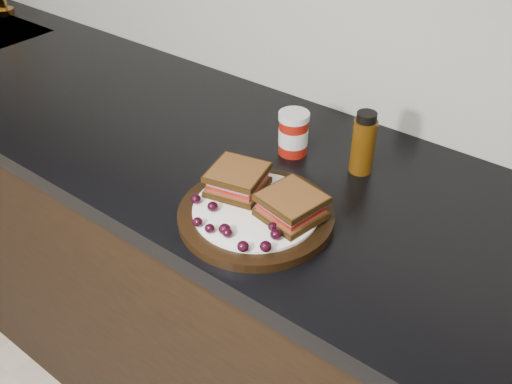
% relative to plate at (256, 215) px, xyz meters
% --- Properties ---
extents(base_cabinets, '(3.96, 0.58, 0.86)m').
position_rel_plate_xyz_m(base_cabinets, '(-0.27, 0.14, -0.48)').
color(base_cabinets, black).
rests_on(base_cabinets, ground_plane).
extents(countertop, '(3.98, 0.60, 0.04)m').
position_rel_plate_xyz_m(countertop, '(-0.27, 0.14, -0.03)').
color(countertop, black).
rests_on(countertop, base_cabinets).
extents(plate, '(0.28, 0.28, 0.02)m').
position_rel_plate_xyz_m(plate, '(0.00, 0.00, 0.00)').
color(plate, black).
rests_on(plate, countertop).
extents(sandwich_left, '(0.12, 0.12, 0.04)m').
position_rel_plate_xyz_m(sandwich_left, '(-0.06, 0.02, 0.04)').
color(sandwich_left, brown).
rests_on(sandwich_left, plate).
extents(sandwich_right, '(0.11, 0.11, 0.04)m').
position_rel_plate_xyz_m(sandwich_right, '(0.06, 0.02, 0.04)').
color(sandwich_right, brown).
rests_on(sandwich_right, plate).
extents(grape_0, '(0.02, 0.02, 0.02)m').
position_rel_plate_xyz_m(grape_0, '(-0.09, -0.05, 0.02)').
color(grape_0, black).
rests_on(grape_0, plate).
extents(grape_1, '(0.02, 0.02, 0.02)m').
position_rel_plate_xyz_m(grape_1, '(-0.06, -0.05, 0.02)').
color(grape_1, black).
rests_on(grape_1, plate).
extents(grape_2, '(0.02, 0.02, 0.02)m').
position_rel_plate_xyz_m(grape_2, '(-0.05, -0.10, 0.02)').
color(grape_2, black).
rests_on(grape_2, plate).
extents(grape_3, '(0.02, 0.02, 0.02)m').
position_rel_plate_xyz_m(grape_3, '(-0.02, -0.10, 0.02)').
color(grape_3, black).
rests_on(grape_3, plate).
extents(grape_4, '(0.02, 0.02, 0.02)m').
position_rel_plate_xyz_m(grape_4, '(0.00, -0.09, 0.02)').
color(grape_4, black).
rests_on(grape_4, plate).
extents(grape_5, '(0.02, 0.02, 0.02)m').
position_rel_plate_xyz_m(grape_5, '(0.01, -0.09, 0.02)').
color(grape_5, black).
rests_on(grape_5, plate).
extents(grape_6, '(0.02, 0.02, 0.02)m').
position_rel_plate_xyz_m(grape_6, '(0.05, -0.10, 0.02)').
color(grape_6, black).
rests_on(grape_6, plate).
extents(grape_7, '(0.02, 0.02, 0.02)m').
position_rel_plate_xyz_m(grape_7, '(0.08, -0.08, 0.02)').
color(grape_7, black).
rests_on(grape_7, plate).
extents(grape_8, '(0.02, 0.02, 0.02)m').
position_rel_plate_xyz_m(grape_8, '(0.08, -0.04, 0.02)').
color(grape_8, black).
rests_on(grape_8, plate).
extents(grape_9, '(0.02, 0.02, 0.02)m').
position_rel_plate_xyz_m(grape_9, '(0.06, -0.03, 0.02)').
color(grape_9, black).
rests_on(grape_9, plate).
extents(grape_10, '(0.02, 0.02, 0.02)m').
position_rel_plate_xyz_m(grape_10, '(0.09, 0.01, 0.02)').
color(grape_10, black).
rests_on(grape_10, plate).
extents(grape_11, '(0.02, 0.02, 0.02)m').
position_rel_plate_xyz_m(grape_11, '(0.06, 0.02, 0.02)').
color(grape_11, black).
rests_on(grape_11, plate).
extents(grape_12, '(0.02, 0.02, 0.02)m').
position_rel_plate_xyz_m(grape_12, '(0.05, 0.04, 0.02)').
color(grape_12, black).
rests_on(grape_12, plate).
extents(grape_13, '(0.02, 0.02, 0.02)m').
position_rel_plate_xyz_m(grape_13, '(-0.07, 0.06, 0.02)').
color(grape_13, black).
rests_on(grape_13, plate).
extents(grape_14, '(0.02, 0.02, 0.02)m').
position_rel_plate_xyz_m(grape_14, '(-0.08, 0.01, 0.02)').
color(grape_14, black).
rests_on(grape_14, plate).
extents(grape_15, '(0.02, 0.02, 0.02)m').
position_rel_plate_xyz_m(grape_15, '(-0.06, -0.00, 0.02)').
color(grape_15, black).
rests_on(grape_15, plate).
extents(grape_16, '(0.02, 0.02, 0.01)m').
position_rel_plate_xyz_m(grape_16, '(-0.07, 0.04, 0.02)').
color(grape_16, black).
rests_on(grape_16, plate).
extents(grape_17, '(0.02, 0.02, 0.02)m').
position_rel_plate_xyz_m(grape_17, '(-0.07, 0.03, 0.02)').
color(grape_17, black).
rests_on(grape_17, plate).
extents(grape_18, '(0.02, 0.02, 0.02)m').
position_rel_plate_xyz_m(grape_18, '(-0.09, 0.00, 0.03)').
color(grape_18, black).
rests_on(grape_18, plate).
extents(condiment_jar, '(0.08, 0.08, 0.09)m').
position_rel_plate_xyz_m(condiment_jar, '(-0.08, 0.22, 0.04)').
color(condiment_jar, maroon).
rests_on(condiment_jar, countertop).
extents(oil_bottle, '(0.06, 0.06, 0.13)m').
position_rel_plate_xyz_m(oil_bottle, '(0.07, 0.25, 0.06)').
color(oil_bottle, '#462807').
rests_on(oil_bottle, countertop).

